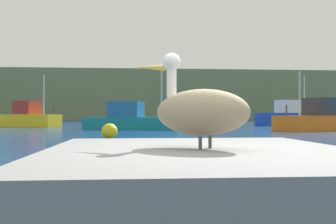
% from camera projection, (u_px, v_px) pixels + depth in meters
% --- Properties ---
extents(hillside_backdrop, '(140.00, 12.59, 9.54)m').
position_uv_depth(hillside_backdrop, '(139.00, 96.00, 77.07)').
color(hillside_backdrop, '#6B7A51').
rests_on(hillside_backdrop, ground).
extents(pier_dock, '(2.67, 3.15, 0.77)m').
position_uv_depth(pier_dock, '(201.00, 193.00, 3.40)').
color(pier_dock, gray).
rests_on(pier_dock, ground).
extents(pelican, '(1.09, 1.07, 0.87)m').
position_uv_depth(pelican, '(199.00, 110.00, 3.42)').
color(pelican, gray).
rests_on(pelican, pier_dock).
extents(fishing_boat_teal, '(7.69, 4.72, 4.59)m').
position_uv_depth(fishing_boat_teal, '(131.00, 120.00, 29.23)').
color(fishing_boat_teal, teal).
rests_on(fishing_boat_teal, ground).
extents(fishing_boat_yellow, '(6.37, 4.53, 4.55)m').
position_uv_depth(fishing_boat_yellow, '(27.00, 118.00, 34.79)').
color(fishing_boat_yellow, yellow).
rests_on(fishing_boat_yellow, ground).
extents(fishing_boat_blue, '(6.39, 2.46, 5.06)m').
position_uv_depth(fishing_boat_blue, '(288.00, 116.00, 39.52)').
color(fishing_boat_blue, blue).
rests_on(fishing_boat_blue, ground).
extents(fishing_boat_orange, '(7.40, 5.31, 4.02)m').
position_uv_depth(fishing_boat_orange, '(321.00, 120.00, 27.20)').
color(fishing_boat_orange, orange).
rests_on(fishing_boat_orange, ground).
extents(mooring_buoy, '(0.70, 0.70, 0.70)m').
position_uv_depth(mooring_buoy, '(110.00, 132.00, 16.87)').
color(mooring_buoy, yellow).
rests_on(mooring_buoy, ground).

